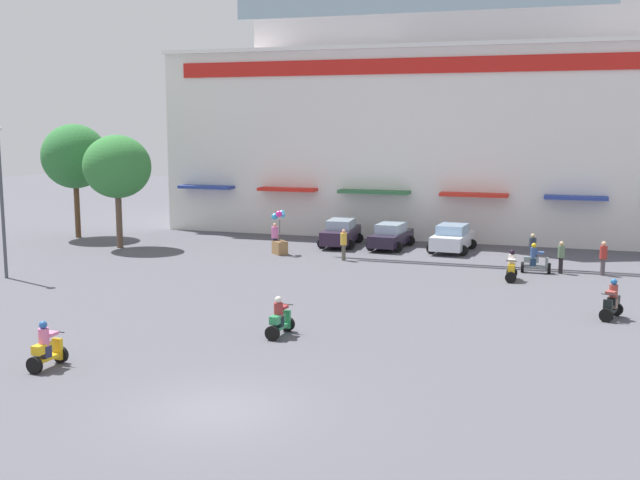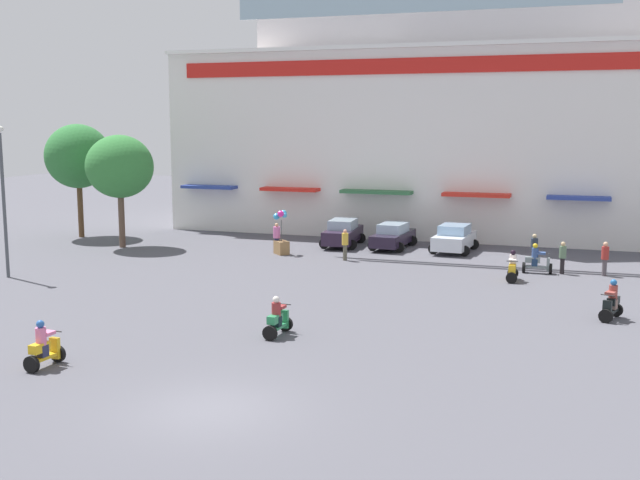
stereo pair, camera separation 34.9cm
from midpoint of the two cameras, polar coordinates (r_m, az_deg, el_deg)
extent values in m
plane|color=#515059|center=(32.54, 2.58, -4.50)|extent=(128.00, 128.00, 0.00)
cube|color=white|center=(53.95, 9.39, 7.01)|extent=(35.80, 11.54, 11.85)
cube|color=white|center=(55.07, 9.75, 16.92)|extent=(23.73, 10.38, 7.11)
cube|color=red|center=(48.30, 8.39, 12.59)|extent=(32.94, 0.12, 0.94)
cube|color=white|center=(48.36, 8.41, 14.01)|extent=(35.80, 0.70, 0.24)
cube|color=#2A3E93|center=(52.64, -7.96, 3.88)|extent=(3.73, 1.10, 0.20)
cube|color=red|center=(50.31, -2.03, 3.74)|extent=(3.83, 1.10, 0.20)
cube|color=#30653D|center=(48.59, 4.36, 3.54)|extent=(4.50, 1.10, 0.20)
cube|color=red|center=(47.45, 11.62, 3.27)|extent=(4.03, 1.10, 0.20)
cube|color=#2B3F97|center=(47.10, 18.68, 2.95)|extent=(3.54, 1.10, 0.20)
cylinder|color=brown|center=(52.33, -17.01, 2.27)|extent=(0.35, 0.35, 3.79)
ellipsoid|color=#2E7236|center=(52.08, -17.18, 5.91)|extent=(4.10, 4.24, 4.08)
cylinder|color=brown|center=(47.41, -14.17, 1.51)|extent=(0.36, 0.36, 3.40)
ellipsoid|color=#327A37|center=(47.13, -14.31, 5.26)|extent=(4.01, 3.77, 3.70)
cube|color=#2A1C31|center=(46.65, 1.91, 0.37)|extent=(1.95, 4.38, 0.78)
cube|color=#97ADBE|center=(46.55, 1.91, 1.18)|extent=(1.57, 2.23, 0.55)
cylinder|color=black|center=(48.16, 1.29, 0.20)|extent=(0.61, 0.21, 0.60)
cylinder|color=black|center=(47.81, 3.22, 0.13)|extent=(0.61, 0.21, 0.60)
cylinder|color=black|center=(45.61, 0.53, -0.27)|extent=(0.61, 0.21, 0.60)
cylinder|color=black|center=(45.25, 2.56, -0.36)|extent=(0.61, 0.21, 0.60)
cube|color=#231A2C|center=(45.99, 5.61, 0.15)|extent=(1.88, 4.46, 0.67)
cube|color=#A0BACE|center=(45.91, 5.62, 0.90)|extent=(1.52, 2.27, 0.55)
cylinder|color=black|center=(47.55, 5.15, 0.06)|extent=(0.61, 0.20, 0.60)
cylinder|color=black|center=(47.11, 7.01, -0.05)|extent=(0.61, 0.20, 0.60)
cylinder|color=black|center=(45.00, 4.12, -0.42)|extent=(0.61, 0.20, 0.60)
cylinder|color=black|center=(44.53, 6.08, -0.54)|extent=(0.61, 0.20, 0.60)
cube|color=silver|center=(45.18, 10.06, -0.04)|extent=(2.05, 4.14, 0.77)
cube|color=#8CB0D3|center=(45.09, 10.08, 0.78)|extent=(1.66, 2.12, 0.54)
cylinder|color=black|center=(46.63, 9.33, -0.19)|extent=(0.61, 0.21, 0.60)
cylinder|color=black|center=(46.26, 11.45, -0.32)|extent=(0.61, 0.21, 0.60)
cylinder|color=black|center=(44.24, 8.57, -0.65)|extent=(0.61, 0.21, 0.60)
cylinder|color=black|center=(43.85, 10.80, -0.80)|extent=(0.61, 0.21, 0.60)
cylinder|color=black|center=(39.83, 16.83, -2.03)|extent=(0.16, 0.53, 0.52)
cylinder|color=black|center=(39.83, 14.99, -1.96)|extent=(0.16, 0.53, 0.52)
cube|color=slate|center=(39.81, 15.91, -1.91)|extent=(1.14, 0.33, 0.10)
cube|color=slate|center=(39.75, 15.60, -1.41)|extent=(0.73, 0.33, 0.28)
cube|color=slate|center=(39.79, 16.66, -1.73)|extent=(0.15, 0.33, 0.65)
cylinder|color=black|center=(39.70, 16.73, -0.97)|extent=(0.06, 0.52, 0.04)
cube|color=navy|center=(39.77, 15.74, -1.59)|extent=(0.29, 0.33, 0.36)
cylinder|color=#354F87|center=(39.70, 15.77, -0.95)|extent=(0.33, 0.33, 0.53)
sphere|color=gold|center=(39.64, 15.79, -0.41)|extent=(0.25, 0.25, 0.25)
cube|color=#354F87|center=(39.69, 16.18, -0.93)|extent=(0.45, 0.36, 0.10)
cylinder|color=black|center=(37.02, 14.16, -2.72)|extent=(0.52, 0.16, 0.52)
cylinder|color=black|center=(38.19, 14.24, -2.38)|extent=(0.52, 0.16, 0.52)
cube|color=gold|center=(37.59, 14.21, -2.46)|extent=(0.31, 1.06, 0.10)
cube|color=gold|center=(37.74, 14.24, -1.85)|extent=(0.32, 0.68, 0.28)
cube|color=gold|center=(37.09, 14.18, -2.35)|extent=(0.32, 0.15, 0.67)
cylinder|color=black|center=(36.97, 14.21, -1.53)|extent=(0.52, 0.05, 0.04)
cube|color=#3F4B39|center=(37.67, 14.23, -2.06)|extent=(0.33, 0.29, 0.36)
cylinder|color=silver|center=(37.59, 14.25, -1.42)|extent=(0.33, 0.33, 0.49)
sphere|color=black|center=(37.53, 14.27, -0.89)|extent=(0.25, 0.25, 0.25)
cube|color=silver|center=(37.33, 14.23, -1.46)|extent=(0.35, 0.45, 0.10)
cylinder|color=black|center=(27.91, -2.18, -6.19)|extent=(0.53, 0.17, 0.52)
cylinder|color=black|center=(26.76, -3.33, -6.85)|extent=(0.53, 0.17, 0.52)
cube|color=#2A8952|center=(27.32, -2.74, -6.39)|extent=(0.34, 1.17, 0.10)
cube|color=#2A8952|center=(27.02, -2.96, -5.79)|extent=(0.34, 0.75, 0.28)
cube|color=#2A8952|center=(27.74, -2.29, -5.82)|extent=(0.33, 0.16, 0.66)
cylinder|color=black|center=(27.63, -2.28, -4.73)|extent=(0.52, 0.06, 0.04)
cube|color=#15282C|center=(27.14, -2.86, -5.99)|extent=(0.33, 0.30, 0.36)
cylinder|color=maroon|center=(27.04, -2.87, -5.12)|extent=(0.34, 0.34, 0.48)
sphere|color=silver|center=(26.96, -2.88, -4.40)|extent=(0.25, 0.25, 0.25)
cube|color=maroon|center=(27.29, -2.62, -4.94)|extent=(0.36, 0.46, 0.10)
cylinder|color=black|center=(30.93, 20.57, -5.27)|extent=(0.54, 0.31, 0.52)
cylinder|color=black|center=(32.06, 21.21, -4.82)|extent=(0.54, 0.31, 0.52)
cube|color=black|center=(31.48, 20.90, -4.93)|extent=(0.61, 1.10, 0.10)
cube|color=black|center=(31.60, 21.06, -4.18)|extent=(0.51, 0.74, 0.28)
cube|color=black|center=(30.99, 20.66, -4.80)|extent=(0.35, 0.24, 0.68)
cylinder|color=black|center=(30.85, 20.70, -3.82)|extent=(0.50, 0.20, 0.04)
cube|color=#80665D|center=(31.53, 20.99, -4.43)|extent=(0.39, 0.37, 0.36)
cylinder|color=brown|center=(31.44, 21.04, -3.62)|extent=(0.41, 0.41, 0.55)
sphere|color=#2161A4|center=(31.36, 21.08, -2.93)|extent=(0.25, 0.25, 0.25)
cube|color=brown|center=(31.18, 20.90, -3.66)|extent=(0.47, 0.53, 0.10)
cylinder|color=black|center=(25.72, -18.34, -7.94)|extent=(0.53, 0.17, 0.52)
cylinder|color=black|center=(24.89, -20.06, -8.59)|extent=(0.53, 0.17, 0.52)
cube|color=gold|center=(25.28, -19.19, -8.13)|extent=(0.34, 1.03, 0.10)
cube|color=gold|center=(25.03, -19.55, -7.46)|extent=(0.34, 0.66, 0.28)
cube|color=gold|center=(25.57, -18.53, -7.54)|extent=(0.33, 0.16, 0.66)
cylinder|color=black|center=(25.45, -18.56, -6.36)|extent=(0.52, 0.06, 0.04)
cube|color=#2A2D4B|center=(25.13, -19.40, -7.68)|extent=(0.33, 0.30, 0.36)
cylinder|color=pink|center=(25.01, -19.45, -6.69)|extent=(0.34, 0.34, 0.54)
sphere|color=#2859A2|center=(24.92, -19.49, -5.85)|extent=(0.25, 0.25, 0.25)
cube|color=pink|center=(25.19, -19.07, -6.50)|extent=(0.36, 0.46, 0.10)
cylinder|color=black|center=(39.96, 17.61, -1.83)|extent=(0.28, 0.28, 0.80)
cylinder|color=#577456|center=(39.84, 17.66, -0.86)|extent=(0.45, 0.45, 0.58)
sphere|color=tan|center=(39.78, 17.68, -0.28)|extent=(0.23, 0.23, 0.23)
cylinder|color=#565344|center=(41.81, 2.09, -0.93)|extent=(0.31, 0.31, 0.85)
cylinder|color=gold|center=(41.69, 2.10, 0.08)|extent=(0.50, 0.50, 0.64)
sphere|color=tan|center=(41.63, 2.10, 0.65)|extent=(0.20, 0.20, 0.20)
cylinder|color=#21244A|center=(44.07, -2.97, -0.42)|extent=(0.34, 0.34, 0.89)
cylinder|color=#D169A5|center=(43.96, -2.98, 0.56)|extent=(0.55, 0.55, 0.64)
sphere|color=tan|center=(43.90, -2.98, 1.12)|extent=(0.22, 0.22, 0.22)
cylinder|color=#524A4F|center=(40.15, 20.41, -1.91)|extent=(0.22, 0.22, 0.81)
cylinder|color=#A32D28|center=(40.03, 20.46, -0.90)|extent=(0.36, 0.36, 0.62)
sphere|color=tan|center=(39.96, 20.50, -0.29)|extent=(0.24, 0.24, 0.24)
cylinder|color=#2E2E49|center=(41.90, 15.67, -1.25)|extent=(0.32, 0.32, 0.82)
cylinder|color=#29323E|center=(41.79, 15.71, -0.29)|extent=(0.51, 0.51, 0.61)
sphere|color=tan|center=(41.73, 15.73, 0.28)|extent=(0.23, 0.23, 0.23)
cylinder|color=#474C51|center=(39.72, -21.97, 2.33)|extent=(0.16, 0.16, 6.90)
cube|color=olive|center=(43.80, -2.61, -0.56)|extent=(1.07, 1.06, 0.75)
cylinder|color=#4C4C4C|center=(43.65, -2.62, 0.70)|extent=(0.04, 0.04, 1.20)
sphere|color=#3EA2DB|center=(43.49, -2.40, 1.82)|extent=(0.28, 0.28, 0.28)
sphere|color=#37ACE0|center=(43.80, -2.47, 1.97)|extent=(0.38, 0.38, 0.38)
sphere|color=#30A2DC|center=(43.65, -2.99, 1.74)|extent=(0.37, 0.37, 0.37)
sphere|color=#E82B9B|center=(43.38, -2.68, 1.94)|extent=(0.37, 0.37, 0.37)
camera|label=1|loc=(0.17, -89.71, 0.04)|focal=43.54mm
camera|label=2|loc=(0.17, 90.29, -0.04)|focal=43.54mm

